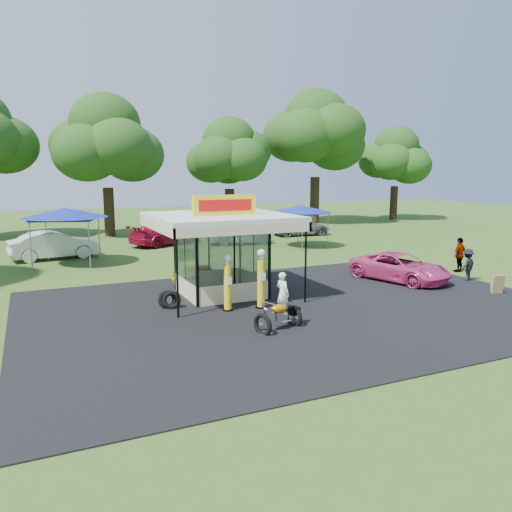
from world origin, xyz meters
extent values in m
plane|color=#34561B|center=(0.00, 0.00, 0.00)|extent=(120.00, 120.00, 0.00)
cube|color=black|center=(0.00, 2.00, 0.02)|extent=(20.00, 14.00, 0.04)
cube|color=white|center=(-2.00, 5.00, 0.03)|extent=(3.00, 3.00, 0.06)
cube|color=white|center=(-2.00, 5.00, 3.29)|extent=(5.40, 5.40, 0.18)
cube|color=yellow|center=(-2.00, 4.50, 3.78)|extent=(2.60, 0.25, 0.80)
cube|color=red|center=(-2.00, 4.37, 3.78)|extent=(2.21, 0.02, 0.45)
cylinder|color=black|center=(-4.55, 2.45, 1.60)|extent=(0.08, 0.08, 3.20)
cylinder|color=black|center=(0.55, 2.45, 1.60)|extent=(0.08, 0.08, 3.20)
cylinder|color=black|center=(-2.63, 2.61, 0.05)|extent=(0.40, 0.40, 0.09)
cylinder|color=yellow|center=(-2.63, 2.61, 0.91)|extent=(0.27, 0.27, 1.63)
cylinder|color=silver|center=(-2.63, 2.61, 1.81)|extent=(0.18, 0.18, 0.18)
sphere|color=white|center=(-2.63, 2.61, 1.99)|extent=(0.29, 0.29, 0.29)
cube|color=white|center=(-2.63, 2.45, 1.18)|extent=(0.20, 0.02, 0.27)
cylinder|color=black|center=(-1.36, 2.44, 0.05)|extent=(0.42, 0.42, 0.10)
cylinder|color=yellow|center=(-1.36, 2.44, 0.96)|extent=(0.29, 0.29, 1.73)
cylinder|color=silver|center=(-1.36, 2.44, 1.92)|extent=(0.19, 0.19, 0.19)
sphere|color=white|center=(-1.36, 2.44, 2.12)|extent=(0.31, 0.31, 0.31)
cube|color=white|center=(-1.36, 2.26, 1.25)|extent=(0.21, 0.02, 0.29)
torus|color=black|center=(-2.61, -0.36, 0.31)|extent=(0.38, 0.78, 0.78)
torus|color=black|center=(-1.29, 0.06, 0.31)|extent=(0.38, 0.78, 0.78)
cube|color=silver|center=(-1.90, -0.13, 0.46)|extent=(0.56, 0.40, 0.28)
ellipsoid|color=#C36B0D|center=(-1.90, -0.13, 0.72)|extent=(0.59, 0.33, 0.28)
cube|color=black|center=(-1.60, -0.04, 0.67)|extent=(0.56, 0.38, 0.09)
cube|color=black|center=(-1.26, 0.07, 0.51)|extent=(0.40, 0.40, 0.26)
cylinder|color=silver|center=(-2.48, -0.32, 0.65)|extent=(0.41, 0.18, 0.82)
cylinder|color=silver|center=(-2.34, -0.27, 0.97)|extent=(0.21, 0.54, 0.05)
sphere|color=silver|center=(-2.49, -0.32, 0.79)|extent=(0.15, 0.15, 0.15)
imported|color=white|center=(-1.77, -0.09, 1.20)|extent=(0.47, 0.58, 1.39)
torus|color=black|center=(-4.44, 3.75, 0.35)|extent=(0.75, 0.45, 0.72)
torus|color=black|center=(-4.56, 3.90, 0.35)|extent=(0.74, 0.43, 0.72)
cube|color=#593819|center=(8.61, 0.25, 0.43)|extent=(0.51, 0.37, 0.84)
cube|color=#593819|center=(8.61, 0.46, 0.43)|extent=(0.51, 0.37, 0.84)
imported|color=yellow|center=(-2.00, 7.20, 0.48)|extent=(2.82, 1.13, 0.96)
imported|color=#D73A7D|center=(6.62, 4.09, 0.66)|extent=(3.40, 5.17, 1.32)
imported|color=black|center=(9.49, 2.77, 0.77)|extent=(1.11, 0.82, 1.54)
imported|color=gray|center=(10.91, 4.60, 0.89)|extent=(1.12, 0.67, 1.78)
imported|color=silver|center=(-7.82, 17.42, 0.83)|extent=(5.23, 2.48, 1.65)
imported|color=maroon|center=(-0.39, 20.45, 0.78)|extent=(5.81, 4.31, 1.56)
imported|color=silver|center=(4.54, 18.75, 0.79)|extent=(4.90, 2.59, 1.59)
imported|color=#58585A|center=(11.08, 21.36, 0.66)|extent=(4.94, 2.56, 1.33)
cylinder|color=gray|center=(-8.72, 16.58, 1.26)|extent=(0.06, 0.06, 2.51)
cylinder|color=gray|center=(-5.78, 16.58, 1.26)|extent=(0.06, 0.06, 2.51)
cylinder|color=gray|center=(-8.72, 13.64, 1.26)|extent=(0.06, 0.06, 2.51)
cylinder|color=gray|center=(-5.78, 13.64, 1.26)|extent=(0.06, 0.06, 2.51)
cube|color=navy|center=(-7.25, 15.11, 2.57)|extent=(3.14, 3.14, 0.13)
cone|color=navy|center=(-7.25, 15.11, 2.90)|extent=(4.52, 4.52, 0.52)
cylinder|color=gray|center=(6.46, 16.96, 1.14)|extent=(0.06, 0.06, 2.29)
cylinder|color=gray|center=(9.12, 16.96, 1.14)|extent=(0.06, 0.06, 2.29)
cylinder|color=gray|center=(6.46, 14.30, 1.14)|extent=(0.06, 0.06, 2.29)
cylinder|color=gray|center=(9.12, 14.30, 1.14)|extent=(0.06, 0.06, 2.29)
cube|color=navy|center=(7.79, 15.63, 2.34)|extent=(2.86, 2.86, 0.11)
cone|color=navy|center=(7.79, 15.63, 2.64)|extent=(4.12, 4.12, 0.48)
cylinder|color=black|center=(-3.18, 27.32, 1.94)|extent=(0.83, 0.83, 3.88)
ellipsoid|color=#194212|center=(-3.18, 27.32, 6.98)|extent=(9.30, 9.30, 7.97)
cylinder|color=black|center=(8.14, 29.67, 1.78)|extent=(0.89, 0.89, 3.57)
ellipsoid|color=#194212|center=(8.14, 29.67, 6.34)|extent=(8.32, 8.32, 7.13)
cylinder|color=black|center=(17.31, 29.54, 2.32)|extent=(0.93, 0.93, 4.64)
ellipsoid|color=#194212|center=(17.31, 29.54, 8.24)|extent=(10.82, 10.82, 9.27)
cylinder|color=black|center=(27.36, 29.53, 1.80)|extent=(0.81, 0.81, 3.61)
ellipsoid|color=#194212|center=(27.36, 29.53, 6.32)|extent=(8.14, 8.14, 6.98)
camera|label=1|loc=(-9.07, -14.01, 5.04)|focal=35.00mm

